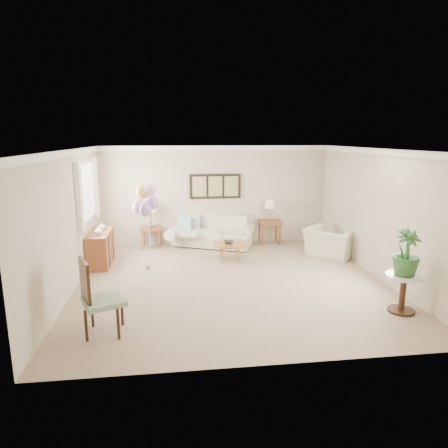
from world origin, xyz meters
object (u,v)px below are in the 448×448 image
object	(u,v)px
coffee_table	(230,244)
balloon_cluster	(146,200)
accent_chair	(97,296)
armchair	(330,242)
sofa	(212,234)

from	to	relation	value
coffee_table	balloon_cluster	distance (m)	2.22
accent_chair	balloon_cluster	size ratio (longest dim) A/B	0.60
armchair	balloon_cluster	world-z (taller)	balloon_cluster
sofa	armchair	bearing A→B (deg)	-26.25
armchair	accent_chair	distance (m)	5.84
armchair	coffee_table	bearing A→B (deg)	45.09
armchair	balloon_cluster	bearing A→B (deg)	51.22
balloon_cluster	coffee_table	bearing A→B (deg)	13.07
sofa	accent_chair	distance (m)	5.07
sofa	armchair	distance (m)	3.03
accent_chair	balloon_cluster	distance (m)	3.06
accent_chair	coffee_table	bearing A→B (deg)	53.95
armchair	balloon_cluster	xyz separation A→B (m)	(-4.29, -0.39, 1.17)
accent_chair	balloon_cluster	world-z (taller)	balloon_cluster
sofa	coffee_table	distance (m)	1.33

